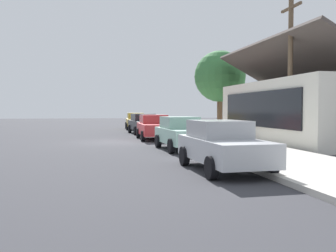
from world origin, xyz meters
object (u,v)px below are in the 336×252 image
object	(u,v)px
fire_hydrant_red	(183,133)
car_charcoal	(144,123)
shade_tree	(220,77)
car_cherry	(154,127)
car_silver	(222,145)
car_mustard	(136,121)
car_seafoam	(181,133)
traffic_light_main	(311,24)
utility_pole_wooden	(290,69)

from	to	relation	value
fire_hydrant_red	car_charcoal	bearing A→B (deg)	-168.87
shade_tree	fire_hydrant_red	distance (m)	8.52
car_cherry	car_silver	xyz separation A→B (m)	(12.75, 0.14, -0.00)
shade_tree	fire_hydrant_red	bearing A→B (deg)	-36.43
car_mustard	shade_tree	bearing A→B (deg)	38.12
car_charcoal	shade_tree	world-z (taller)	shade_tree
car_mustard	car_seafoam	bearing A→B (deg)	3.24
car_mustard	car_seafoam	size ratio (longest dim) A/B	1.11
shade_tree	traffic_light_main	size ratio (longest dim) A/B	1.27
car_charcoal	car_silver	xyz separation A→B (m)	(18.77, 0.00, -0.00)
car_charcoal	traffic_light_main	bearing A→B (deg)	-3.81
car_mustard	car_cherry	xyz separation A→B (m)	(12.91, -0.25, -0.00)
car_charcoal	car_seafoam	distance (m)	12.45
car_mustard	car_silver	world-z (taller)	same
car_mustard	utility_pole_wooden	distance (m)	20.98
car_cherry	utility_pole_wooden	world-z (taller)	utility_pole_wooden
car_mustard	traffic_light_main	size ratio (longest dim) A/B	0.95
car_mustard	car_charcoal	xyz separation A→B (m)	(6.89, -0.12, 0.00)
car_mustard	car_charcoal	size ratio (longest dim) A/B	1.04
utility_pole_wooden	traffic_light_main	bearing A→B (deg)	-27.44
car_cherry	fire_hydrant_red	size ratio (longest dim) A/B	6.35
car_charcoal	traffic_light_main	size ratio (longest dim) A/B	0.91
car_mustard	traffic_light_main	distance (m)	31.06
car_charcoal	shade_tree	distance (m)	7.13
car_seafoam	car_silver	size ratio (longest dim) A/B	0.98
car_seafoam	traffic_light_main	bearing A→B (deg)	-4.28
car_seafoam	shade_tree	world-z (taller)	shade_tree
car_charcoal	car_cherry	distance (m)	6.02
utility_pole_wooden	fire_hydrant_red	xyz separation A→B (m)	(-5.71, -4.00, -3.43)
car_seafoam	shade_tree	distance (m)	13.01
shade_tree	traffic_light_main	bearing A→B (deg)	-15.11
car_seafoam	car_silver	distance (m)	6.32
fire_hydrant_red	car_cherry	bearing A→B (deg)	-131.69
car_cherry	fire_hydrant_red	world-z (taller)	car_cherry
car_charcoal	traffic_light_main	xyz separation A→B (m)	(24.05, -0.20, 2.67)
car_mustard	car_cherry	world-z (taller)	same
car_charcoal	car_seafoam	xyz separation A→B (m)	(12.45, 0.15, -0.00)
shade_tree	utility_pole_wooden	bearing A→B (deg)	-2.22
car_seafoam	utility_pole_wooden	bearing A→B (deg)	79.95
car_silver	car_cherry	bearing A→B (deg)	178.76
fire_hydrant_red	utility_pole_wooden	bearing A→B (deg)	35.01
car_cherry	car_seafoam	size ratio (longest dim) A/B	1.02
traffic_light_main	utility_pole_wooden	distance (m)	12.29
car_charcoal	car_silver	world-z (taller)	same
utility_pole_wooden	car_silver	bearing A→B (deg)	-44.16
car_charcoal	car_silver	size ratio (longest dim) A/B	1.05
car_seafoam	fire_hydrant_red	xyz separation A→B (m)	(-5.01, 1.32, -0.32)
car_charcoal	utility_pole_wooden	bearing A→B (deg)	19.22
traffic_light_main	car_mustard	bearing A→B (deg)	179.42
car_seafoam	fire_hydrant_red	bearing A→B (deg)	162.69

